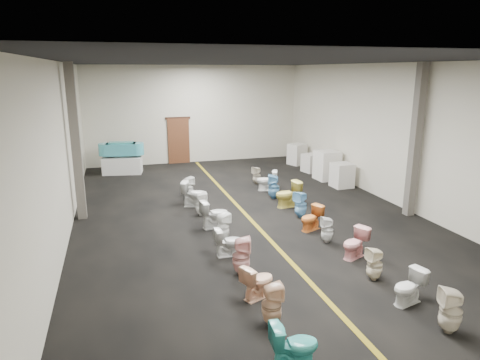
% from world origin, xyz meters
% --- Properties ---
extents(floor, '(16.00, 16.00, 0.00)m').
position_xyz_m(floor, '(0.00, 0.00, 0.00)').
color(floor, black).
rests_on(floor, ground).
extents(ceiling, '(16.00, 16.00, 0.00)m').
position_xyz_m(ceiling, '(0.00, 0.00, 4.50)').
color(ceiling, black).
rests_on(ceiling, ground).
extents(wall_back, '(10.00, 0.00, 10.00)m').
position_xyz_m(wall_back, '(0.00, 8.00, 2.25)').
color(wall_back, beige).
rests_on(wall_back, ground).
extents(wall_front, '(10.00, 0.00, 10.00)m').
position_xyz_m(wall_front, '(0.00, -8.00, 2.25)').
color(wall_front, beige).
rests_on(wall_front, ground).
extents(wall_left, '(0.00, 16.00, 16.00)m').
position_xyz_m(wall_left, '(-5.00, 0.00, 2.25)').
color(wall_left, beige).
rests_on(wall_left, ground).
extents(wall_right, '(0.00, 16.00, 16.00)m').
position_xyz_m(wall_right, '(5.00, 0.00, 2.25)').
color(wall_right, beige).
rests_on(wall_right, ground).
extents(aisle_stripe, '(0.12, 15.60, 0.01)m').
position_xyz_m(aisle_stripe, '(0.00, 0.00, 0.00)').
color(aisle_stripe, olive).
rests_on(aisle_stripe, floor).
extents(back_door, '(1.00, 0.10, 2.10)m').
position_xyz_m(back_door, '(-0.80, 7.94, 1.05)').
color(back_door, '#562D19').
rests_on(back_door, floor).
extents(door_frame, '(1.15, 0.08, 0.10)m').
position_xyz_m(door_frame, '(-0.80, 7.95, 2.12)').
color(door_frame, '#331C11').
rests_on(door_frame, back_door).
extents(column_left, '(0.25, 0.25, 4.50)m').
position_xyz_m(column_left, '(-4.75, 1.00, 2.25)').
color(column_left, '#59544C').
rests_on(column_left, floor).
extents(column_right, '(0.25, 0.25, 4.50)m').
position_xyz_m(column_right, '(4.75, -1.50, 2.25)').
color(column_right, '#59544C').
rests_on(column_right, floor).
extents(display_table, '(1.70, 1.06, 0.71)m').
position_xyz_m(display_table, '(-3.43, 6.52, 0.35)').
color(display_table, silver).
rests_on(display_table, floor).
extents(bathtub, '(1.85, 0.84, 0.55)m').
position_xyz_m(bathtub, '(-3.43, 6.52, 1.07)').
color(bathtub, teal).
rests_on(bathtub, display_table).
extents(appliance_crate_a, '(0.73, 0.73, 0.90)m').
position_xyz_m(appliance_crate_a, '(4.40, 1.92, 0.45)').
color(appliance_crate_a, silver).
rests_on(appliance_crate_a, floor).
extents(appliance_crate_b, '(0.88, 0.88, 1.16)m').
position_xyz_m(appliance_crate_b, '(4.40, 3.12, 0.58)').
color(appliance_crate_b, silver).
rests_on(appliance_crate_b, floor).
extents(appliance_crate_c, '(0.80, 0.80, 0.77)m').
position_xyz_m(appliance_crate_c, '(4.40, 4.49, 0.39)').
color(appliance_crate_c, beige).
rests_on(appliance_crate_c, floor).
extents(appliance_crate_d, '(0.87, 0.87, 0.96)m').
position_xyz_m(appliance_crate_d, '(4.40, 6.05, 0.48)').
color(appliance_crate_d, silver).
rests_on(appliance_crate_d, floor).
extents(toilet_left_0, '(0.75, 0.47, 0.73)m').
position_xyz_m(toilet_left_0, '(-1.37, -6.88, 0.36)').
color(toilet_left_0, teal).
rests_on(toilet_left_0, floor).
extents(toilet_left_1, '(0.38, 0.37, 0.77)m').
position_xyz_m(toilet_left_1, '(-1.30, -5.76, 0.38)').
color(toilet_left_1, '#D6AA88').
rests_on(toilet_left_1, floor).
extents(toilet_left_2, '(0.78, 0.62, 0.69)m').
position_xyz_m(toilet_left_2, '(-1.23, -4.84, 0.35)').
color(toilet_left_2, '#FDC19A').
rests_on(toilet_left_2, floor).
extents(toilet_left_3, '(0.47, 0.46, 0.84)m').
position_xyz_m(toilet_left_3, '(-1.26, -3.81, 0.42)').
color(toilet_left_3, '#DB9F9A').
rests_on(toilet_left_3, floor).
extents(toilet_left_4, '(0.67, 0.38, 0.68)m').
position_xyz_m(toilet_left_4, '(-1.27, -2.80, 0.34)').
color(toilet_left_4, silver).
rests_on(toilet_left_4, floor).
extents(toilet_left_5, '(0.45, 0.45, 0.74)m').
position_xyz_m(toilet_left_5, '(-1.18, -1.87, 0.37)').
color(toilet_left_5, white).
rests_on(toilet_left_5, floor).
extents(toilet_left_6, '(0.82, 0.53, 0.79)m').
position_xyz_m(toilet_left_6, '(-1.16, -0.89, 0.40)').
color(toilet_left_6, silver).
rests_on(toilet_left_6, floor).
extents(toilet_left_7, '(0.34, 0.34, 0.73)m').
position_xyz_m(toilet_left_7, '(-1.32, 0.21, 0.36)').
color(toilet_left_7, white).
rests_on(toilet_left_7, floor).
extents(toilet_left_8, '(0.93, 0.73, 0.83)m').
position_xyz_m(toilet_left_8, '(-1.34, 1.16, 0.41)').
color(toilet_left_8, silver).
rests_on(toilet_left_8, floor).
extents(toilet_left_9, '(0.43, 0.43, 0.74)m').
position_xyz_m(toilet_left_9, '(-1.37, 2.14, 0.37)').
color(toilet_left_9, white).
rests_on(toilet_left_9, floor).
extents(toilet_right_0, '(0.47, 0.47, 0.81)m').
position_xyz_m(toilet_right_0, '(1.47, -6.83, 0.40)').
color(toilet_right_0, beige).
rests_on(toilet_right_0, floor).
extents(toilet_right_1, '(0.73, 0.53, 0.67)m').
position_xyz_m(toilet_right_1, '(1.40, -5.86, 0.34)').
color(toilet_right_1, silver).
rests_on(toilet_right_1, floor).
extents(toilet_right_2, '(0.34, 0.33, 0.71)m').
position_xyz_m(toilet_right_2, '(1.33, -4.85, 0.36)').
color(toilet_right_2, beige).
rests_on(toilet_right_2, floor).
extents(toilet_right_3, '(0.80, 0.65, 0.72)m').
position_xyz_m(toilet_right_3, '(1.52, -3.76, 0.36)').
color(toilet_right_3, '#F5A4A3').
rests_on(toilet_right_3, floor).
extents(toilet_right_4, '(0.36, 0.35, 0.68)m').
position_xyz_m(toilet_right_4, '(1.34, -2.75, 0.34)').
color(toilet_right_4, silver).
rests_on(toilet_right_4, floor).
extents(toilet_right_5, '(0.77, 0.62, 0.69)m').
position_xyz_m(toilet_right_5, '(1.33, -1.85, 0.34)').
color(toilet_right_5, orange).
rests_on(toilet_right_5, floor).
extents(toilet_right_6, '(0.49, 0.48, 0.81)m').
position_xyz_m(toilet_right_6, '(1.49, -0.79, 0.40)').
color(toilet_right_6, '#7EC1EE').
rests_on(toilet_right_6, floor).
extents(toilet_right_7, '(0.87, 0.56, 0.84)m').
position_xyz_m(toilet_right_7, '(1.52, 0.25, 0.42)').
color(toilet_right_7, '#DFCC5A').
rests_on(toilet_right_7, floor).
extents(toilet_right_8, '(0.51, 0.50, 0.84)m').
position_xyz_m(toilet_right_8, '(1.41, 1.23, 0.42)').
color(toilet_right_8, '#619ECA').
rests_on(toilet_right_8, floor).
extents(toilet_right_9, '(0.84, 0.66, 0.75)m').
position_xyz_m(toilet_right_9, '(1.53, 2.26, 0.38)').
color(toilet_right_9, white).
rests_on(toilet_right_9, floor).
extents(toilet_right_10, '(0.40, 0.39, 0.68)m').
position_xyz_m(toilet_right_10, '(1.47, 3.23, 0.34)').
color(toilet_right_10, beige).
rests_on(toilet_right_10, floor).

